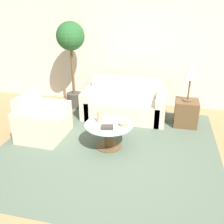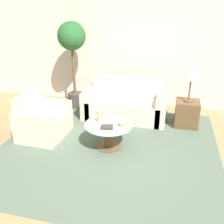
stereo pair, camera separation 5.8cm
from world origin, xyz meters
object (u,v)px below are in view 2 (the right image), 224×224
at_px(coffee_table, 108,132).
at_px(armchair, 41,122).
at_px(vase, 99,117).
at_px(sofa_main, 125,105).
at_px(bowl, 123,124).
at_px(potted_plant, 72,46).
at_px(book_stack, 107,127).
at_px(table_lamp, 192,73).

bearing_deg(coffee_table, armchair, 174.99).
bearing_deg(armchair, vase, -92.17).
height_order(sofa_main, vase, sofa_main).
bearing_deg(sofa_main, bowl, -80.89).
bearing_deg(sofa_main, potted_plant, 167.80).
relative_size(armchair, book_stack, 4.18).
bearing_deg(table_lamp, armchair, -157.90).
height_order(vase, book_stack, vase).
bearing_deg(sofa_main, coffee_table, -91.48).
distance_m(coffee_table, vase, 0.31).
relative_size(armchair, table_lamp, 1.27).
xyz_separation_m(table_lamp, vase, (-1.48, -1.15, -0.55)).
height_order(armchair, coffee_table, armchair).
relative_size(bowl, book_stack, 0.76).
xyz_separation_m(table_lamp, book_stack, (-1.30, -1.35, -0.63)).
xyz_separation_m(table_lamp, bowl, (-1.07, -1.16, -0.63)).
distance_m(table_lamp, book_stack, 1.98).
height_order(armchair, book_stack, armchair).
xyz_separation_m(sofa_main, book_stack, (-0.02, -1.50, 0.19)).
height_order(armchair, vase, armchair).
distance_m(sofa_main, armchair, 1.82).
distance_m(sofa_main, potted_plant, 1.74).
bearing_deg(armchair, book_stack, -100.05).
distance_m(bowl, book_stack, 0.30).
height_order(sofa_main, bowl, sofa_main).
relative_size(armchair, potted_plant, 0.47).
xyz_separation_m(potted_plant, bowl, (1.48, -1.59, -0.96)).
height_order(armchair, table_lamp, table_lamp).
distance_m(sofa_main, vase, 1.34).
distance_m(sofa_main, coffee_table, 1.34).
bearing_deg(bowl, book_stack, -140.13).
bearing_deg(book_stack, bowl, 27.18).
height_order(potted_plant, book_stack, potted_plant).
distance_m(armchair, coffee_table, 1.32).
bearing_deg(armchair, potted_plant, -1.25).
bearing_deg(vase, potted_plant, 124.16).
bearing_deg(bowl, table_lamp, 47.36).
xyz_separation_m(bowl, book_stack, (-0.23, -0.19, 0.00)).
bearing_deg(table_lamp, book_stack, -133.82).
bearing_deg(table_lamp, potted_plant, 170.54).
xyz_separation_m(sofa_main, table_lamp, (1.28, -0.15, 0.81)).
bearing_deg(potted_plant, coffee_table, -52.47).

